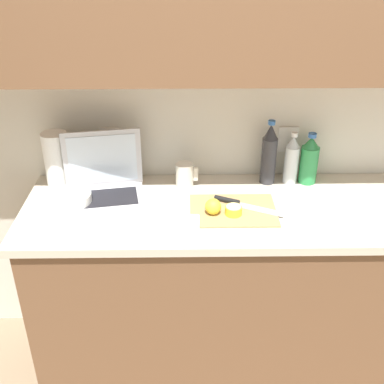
{
  "coord_description": "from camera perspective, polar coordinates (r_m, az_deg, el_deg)",
  "views": [
    {
      "loc": [
        -0.32,
        -1.73,
        1.95
      ],
      "look_at": [
        -0.29,
        -0.01,
        0.99
      ],
      "focal_mm": 45.0,
      "sensor_mm": 36.0,
      "label": 1
    }
  ],
  "objects": [
    {
      "name": "bowl_white",
      "position": [
        2.08,
        -14.07,
        -0.91
      ],
      "size": [
        0.17,
        0.17,
        0.06
      ],
      "color": "white",
      "rests_on": "counter_unit"
    },
    {
      "name": "ground_plane",
      "position": [
        2.63,
        6.73,
        -18.94
      ],
      "size": [
        12.0,
        12.0,
        0.0
      ],
      "primitive_type": "plane",
      "color": "#847056",
      "rests_on": "ground"
    },
    {
      "name": "cutting_board",
      "position": [
        2.0,
        4.88,
        -2.18
      ],
      "size": [
        0.36,
        0.26,
        0.01
      ],
      "primitive_type": "cube",
      "color": "tan",
      "rests_on": "counter_unit"
    },
    {
      "name": "bottle_green_soda",
      "position": [
        2.24,
        13.72,
        3.67
      ],
      "size": [
        0.08,
        0.08,
        0.24
      ],
      "color": "#2D934C",
      "rests_on": "counter_unit"
    },
    {
      "name": "bottle_oil_tall",
      "position": [
        2.22,
        11.72,
        3.74
      ],
      "size": [
        0.06,
        0.06,
        0.24
      ],
      "color": "silver",
      "rests_on": "counter_unit"
    },
    {
      "name": "lemon_half_cut",
      "position": [
        1.96,
        4.94,
        -2.17
      ],
      "size": [
        0.07,
        0.07,
        0.04
      ],
      "color": "yellow",
      "rests_on": "cutting_board"
    },
    {
      "name": "lemon_whole_beside",
      "position": [
        1.95,
        2.52,
        -1.73
      ],
      "size": [
        0.07,
        0.07,
        0.07
      ],
      "color": "yellow",
      "rests_on": "cutting_board"
    },
    {
      "name": "bottle_water_clear",
      "position": [
        2.19,
        9.12,
        4.39
      ],
      "size": [
        0.07,
        0.07,
        0.3
      ],
      "color": "#333338",
      "rests_on": "counter_unit"
    },
    {
      "name": "paper_towel_roll",
      "position": [
        2.22,
        -15.69,
        3.68
      ],
      "size": [
        0.11,
        0.11,
        0.25
      ],
      "color": "white",
      "rests_on": "counter_unit"
    },
    {
      "name": "counter_unit",
      "position": [
        2.31,
        7.84,
        -11.15
      ],
      "size": [
        2.01,
        0.6,
        0.91
      ],
      "color": "brown",
      "rests_on": "ground_plane"
    },
    {
      "name": "knife",
      "position": [
        2.03,
        5.28,
        -1.27
      ],
      "size": [
        0.29,
        0.16,
        0.02
      ],
      "rotation": [
        0.0,
        0.0,
        -0.44
      ],
      "color": "silver",
      "rests_on": "cutting_board"
    },
    {
      "name": "measuring_cup",
      "position": [
        2.16,
        -0.88,
        2.0
      ],
      "size": [
        0.1,
        0.08,
        0.11
      ],
      "color": "silver",
      "rests_on": "counter_unit"
    },
    {
      "name": "laptop",
      "position": [
        2.11,
        -10.31,
        1.05
      ],
      "size": [
        0.37,
        0.31,
        0.28
      ],
      "rotation": [
        0.0,
        0.0,
        0.17
      ],
      "color": "silver",
      "rests_on": "counter_unit"
    },
    {
      "name": "dish_towel",
      "position": [
        1.87,
        -2.52,
        -4.25
      ],
      "size": [
        0.22,
        0.17,
        0.02
      ],
      "primitive_type": "cube",
      "rotation": [
        0.0,
        0.0,
        -0.03
      ],
      "color": "white",
      "rests_on": "counter_unit"
    },
    {
      "name": "wall_back",
      "position": [
        2.03,
        8.59,
        17.82
      ],
      "size": [
        5.2,
        0.38,
        2.6
      ],
      "color": "silver",
      "rests_on": "ground_plane"
    }
  ]
}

